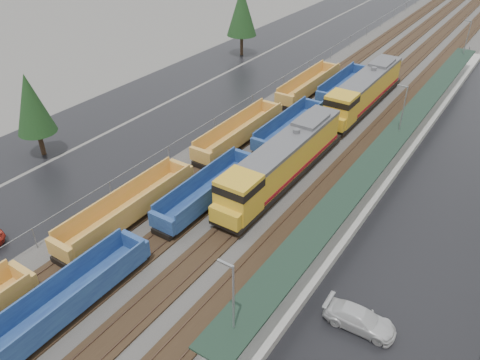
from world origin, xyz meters
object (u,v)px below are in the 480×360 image
object	(u,v)px
locomotive_lead	(281,162)
locomotive_trail	(364,91)
well_string_yellow	(129,209)
well_string_blue	(150,237)
parked_car_east_c	(360,319)

from	to	relation	value
locomotive_lead	locomotive_trail	size ratio (longest dim) A/B	1.00
locomotive_lead	well_string_yellow	distance (m)	14.59
locomotive_lead	well_string_blue	xyz separation A→B (m)	(-4.00, -13.87, -1.30)
locomotive_trail	well_string_yellow	distance (m)	34.10
locomotive_trail	well_string_blue	bearing A→B (deg)	-96.54
well_string_blue	parked_car_east_c	world-z (taller)	well_string_blue
locomotive_lead	parked_car_east_c	distance (m)	17.69
well_string_blue	parked_car_east_c	distance (m)	16.87
locomotive_lead	well_string_yellow	world-z (taller)	locomotive_lead
locomotive_trail	parked_car_east_c	xyz separation A→B (m)	(12.77, -33.11, -1.77)
locomotive_trail	parked_car_east_c	distance (m)	35.53
locomotive_trail	parked_car_east_c	bearing A→B (deg)	-68.91
locomotive_lead	parked_car_east_c	world-z (taller)	locomotive_lead
locomotive_lead	well_string_yellow	xyz separation A→B (m)	(-8.00, -12.13, -1.28)
parked_car_east_c	locomotive_lead	bearing A→B (deg)	44.32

